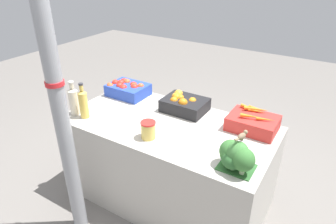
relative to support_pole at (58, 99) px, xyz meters
The scene contains 11 objects.
ground_plane 1.38m from the support_pole, 57.68° to the left, with size 10.00×10.00×0.00m, color slate.
market_table 1.09m from the support_pole, 57.68° to the left, with size 1.67×0.86×0.76m, color #B7B2A8.
support_pole is the anchor object (origin of this frame).
apple_crate 0.99m from the support_pole, 101.81° to the left, with size 0.36×0.28×0.14m.
orange_crate 1.06m from the support_pole, 65.78° to the left, with size 0.36×0.28×0.15m.
carrot_crate 1.41m from the support_pole, 42.33° to the left, with size 0.36×0.28×0.14m.
broccoli_pile 1.17m from the support_pole, 19.77° to the left, with size 0.24×0.21×0.20m.
juice_bottle_cloudy 0.57m from the support_pole, 130.08° to the left, with size 0.08×0.08×0.29m.
juice_bottle_golden 0.51m from the support_pole, 118.98° to the left, with size 0.07×0.07×0.30m.
pickle_jar 0.65m from the support_pole, 44.63° to the left, with size 0.11×0.11×0.13m.
sparrow_bird 1.18m from the support_pole, 21.43° to the left, with size 0.05×0.13×0.05m.
Camera 1 is at (1.09, -1.77, 1.95)m, focal length 32.00 mm.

